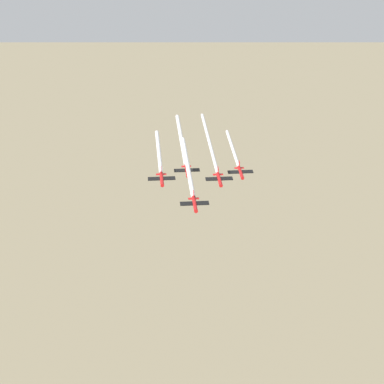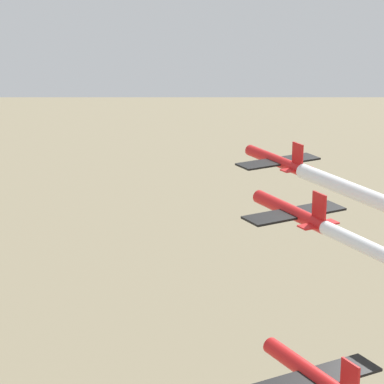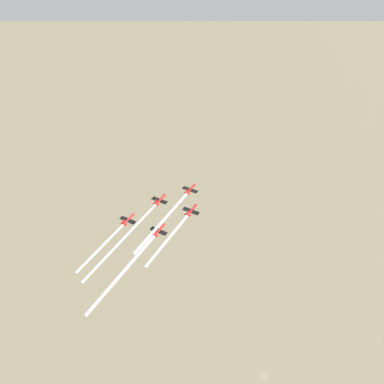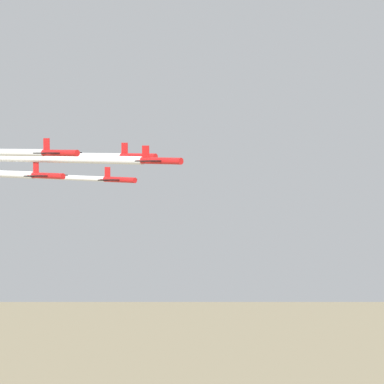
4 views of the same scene
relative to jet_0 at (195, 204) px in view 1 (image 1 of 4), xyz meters
The scene contains 10 objects.
jet_0 is the anchor object (origin of this frame).
jet_1 16.03m from the jet_0, 148.22° to the right, with size 7.85×8.03×2.78m.
jet_2 16.06m from the jet_0, 87.29° to the right, with size 7.85×8.03×2.78m.
jet_3 32.29m from the jet_0, 148.22° to the right, with size 7.85×8.03×2.78m.
jet_4 27.76m from the jet_0, 117.75° to the right, with size 7.85×8.03×2.78m.
smoke_trail_0 24.63m from the jet_0, 117.75° to the right, with size 20.52×37.45×1.26m.
smoke_trail_1 42.51m from the jet_0, 128.77° to the right, with size 23.32×43.14×0.97m.
smoke_trail_2 34.47m from the jet_0, 104.12° to the right, with size 15.80×28.63×1.14m.
smoke_trail_3 49.21m from the jet_0, 137.10° to the right, with size 14.70×26.75×0.98m.
smoke_trail_4 52.87m from the jet_0, 117.75° to the right, with size 21.01×38.40×1.25m.
Camera 1 is at (39.95, 156.81, 261.42)m, focal length 70.00 mm.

